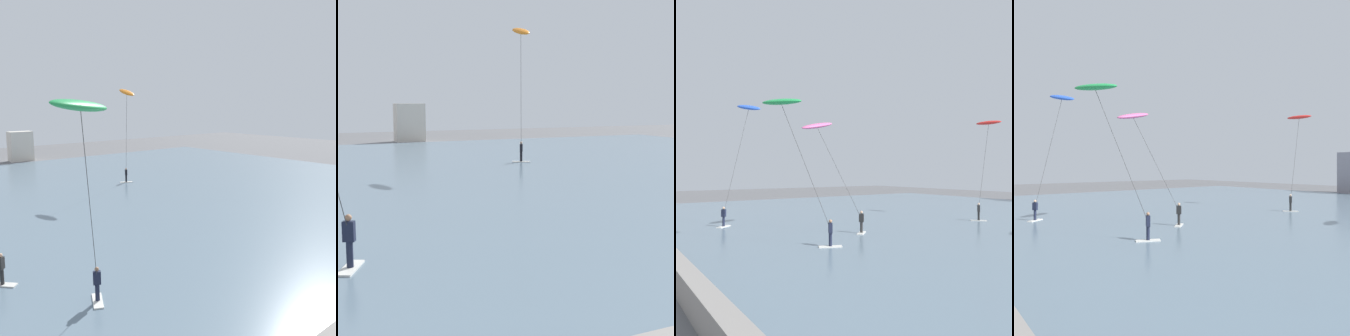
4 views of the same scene
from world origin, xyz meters
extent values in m
cube|color=gray|center=(0.00, 4.56, 0.51)|extent=(60.00, 0.70, 1.03)
cube|color=silver|center=(-7.23, 17.79, 0.13)|extent=(1.27, 1.33, 0.06)
cylinder|color=black|center=(-7.23, 17.79, 0.55)|extent=(0.20, 0.20, 0.78)
cube|color=black|center=(-7.23, 17.79, 1.24)|extent=(0.40, 0.39, 0.60)
sphere|color=tan|center=(-7.23, 17.79, 1.65)|extent=(0.20, 0.20, 0.20)
cylinder|color=#333333|center=(-8.60, 16.72, 4.60)|extent=(2.77, 2.19, 6.82)
ellipsoid|color=pink|center=(-9.96, 15.64, 8.15)|extent=(1.67, 3.26, 1.06)
cube|color=silver|center=(-4.48, 13.36, 0.13)|extent=(1.00, 1.45, 0.06)
cylinder|color=#191E33|center=(-4.48, 13.36, 0.55)|extent=(0.20, 0.20, 0.78)
cube|color=#191E33|center=(-4.48, 13.36, 1.24)|extent=(0.40, 0.34, 0.60)
sphere|color=#9E7051|center=(-4.48, 13.36, 1.65)|extent=(0.20, 0.20, 0.20)
cylinder|color=#333333|center=(-5.36, 12.16, 4.95)|extent=(1.81, 2.43, 7.53)
ellipsoid|color=green|center=(-6.25, 10.96, 8.86)|extent=(3.11, 2.18, 0.70)
cube|color=silver|center=(-16.09, 10.34, 0.13)|extent=(1.24, 1.35, 0.06)
cylinder|color=#191E33|center=(-16.09, 10.34, 0.55)|extent=(0.20, 0.20, 0.78)
cube|color=#191E33|center=(-16.09, 10.34, 1.24)|extent=(0.40, 0.39, 0.60)
sphere|color=tan|center=(-16.09, 10.34, 1.65)|extent=(0.20, 0.20, 0.20)
cylinder|color=#333333|center=(-16.84, 11.64, 5.73)|extent=(1.53, 2.64, 9.09)
ellipsoid|color=blue|center=(-17.59, 12.95, 10.42)|extent=(2.75, 2.06, 1.06)
cube|color=silver|center=(-6.47, 30.81, 0.13)|extent=(1.34, 1.25, 0.06)
cylinder|color=black|center=(-6.47, 30.81, 0.55)|extent=(0.20, 0.20, 0.78)
cube|color=black|center=(-6.47, 30.81, 1.24)|extent=(0.39, 0.40, 0.60)
sphere|color=beige|center=(-6.47, 30.81, 1.65)|extent=(0.20, 0.20, 0.20)
cylinder|color=#333333|center=(-6.96, 32.36, 5.29)|extent=(1.01, 3.12, 8.20)
ellipsoid|color=red|center=(-7.45, 33.91, 9.53)|extent=(2.58, 1.46, 0.50)
camera|label=1|loc=(-12.62, -1.05, 8.93)|focal=41.39mm
camera|label=2|loc=(-6.38, -1.73, 5.04)|focal=54.65mm
camera|label=3|loc=(13.68, 1.87, 4.60)|focal=38.20mm
camera|label=4|loc=(11.22, 3.13, 4.29)|focal=34.96mm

